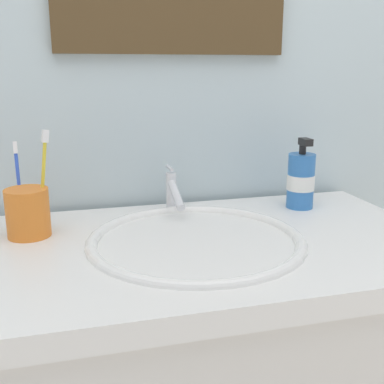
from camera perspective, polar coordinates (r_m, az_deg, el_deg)
The scene contains 7 objects.
tiled_wall_back at distance 1.16m, azimuth -2.66°, elevation 16.14°, with size 2.13×0.04×2.40m, color silver.
sink_basin at distance 0.92m, azimuth 0.48°, elevation -7.64°, with size 0.42×0.42×0.09m.
faucet at distance 1.09m, azimuth -2.31°, elevation 0.08°, with size 0.02×0.14×0.10m.
toothbrush_cup at distance 0.98m, azimuth -19.16°, elevation -2.37°, with size 0.08×0.08×0.10m, color orange.
toothbrush_blue at distance 1.01m, azimuth -20.17°, elevation 1.35°, with size 0.01×0.05×0.18m.
toothbrush_yellow at distance 0.97m, azimuth -17.49°, elevation 1.94°, with size 0.04×0.02×0.20m.
soap_dispenser at distance 1.14m, azimuth 12.97°, elevation 1.38°, with size 0.06×0.06×0.17m.
Camera 1 is at (-0.25, -0.82, 1.17)m, focal length 44.29 mm.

